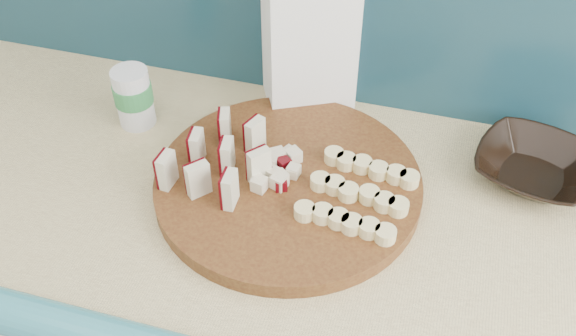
{
  "coord_description": "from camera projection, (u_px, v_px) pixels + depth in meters",
  "views": [
    {
      "loc": [
        0.31,
        0.84,
        1.63
      ],
      "look_at": [
        0.12,
        1.52,
        0.96
      ],
      "focal_mm": 40.0,
      "sensor_mm": 36.0,
      "label": 1
    }
  ],
  "objects": [
    {
      "name": "flour_bag",
      "position": [
        309.0,
        39.0,
        1.1
      ],
      "size": [
        0.18,
        0.16,
        0.26
      ],
      "primitive_type": "cube",
      "rotation": [
        0.0,
        0.0,
        0.47
      ],
      "color": "white",
      "rests_on": "kitchen_counter"
    },
    {
      "name": "cutting_board",
      "position": [
        288.0,
        183.0,
        1.0
      ],
      "size": [
        0.46,
        0.46,
        0.03
      ],
      "primitive_type": "cylinder",
      "rotation": [
        0.0,
        0.0,
        -0.12
      ],
      "color": "#411D0D",
      "rests_on": "kitchen_counter"
    },
    {
      "name": "brown_bowl",
      "position": [
        534.0,
        168.0,
        1.02
      ],
      "size": [
        0.22,
        0.22,
        0.04
      ],
      "primitive_type": "imported",
      "rotation": [
        0.0,
        0.0,
        -0.27
      ],
      "color": "black",
      "rests_on": "kitchen_counter"
    },
    {
      "name": "canister",
      "position": [
        133.0,
        96.0,
        1.1
      ],
      "size": [
        0.07,
        0.07,
        0.11
      ],
      "rotation": [
        0.0,
        0.0,
        0.02
      ],
      "color": "white",
      "rests_on": "kitchen_counter"
    },
    {
      "name": "apple_wedges",
      "position": [
        219.0,
        158.0,
        0.98
      ],
      "size": [
        0.15,
        0.17,
        0.06
      ],
      "color": "beige",
      "rests_on": "cutting_board"
    },
    {
      "name": "banana_slices",
      "position": [
        359.0,
        194.0,
        0.96
      ],
      "size": [
        0.17,
        0.17,
        0.02
      ],
      "color": "#F6E096",
      "rests_on": "cutting_board"
    },
    {
      "name": "banana_peel",
      "position": [
        344.0,
        165.0,
        1.05
      ],
      "size": [
        0.19,
        0.16,
        0.01
      ],
      "rotation": [
        0.0,
        0.0,
        0.28
      ],
      "color": "gold",
      "rests_on": "kitchen_counter"
    },
    {
      "name": "apple_chunks",
      "position": [
        272.0,
        168.0,
        1.0
      ],
      "size": [
        0.07,
        0.07,
        0.02
      ],
      "color": "#FFEDCB",
      "rests_on": "cutting_board"
    }
  ]
}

